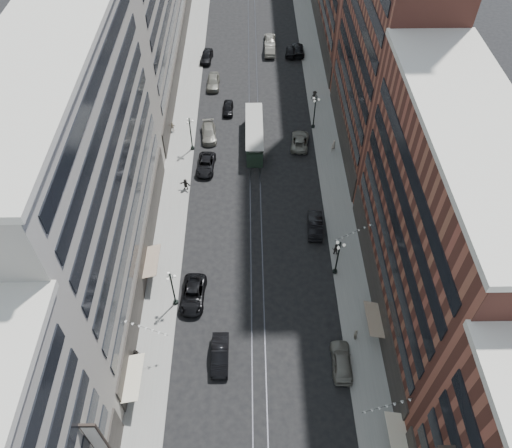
{
  "coord_description": "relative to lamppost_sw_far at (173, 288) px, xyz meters",
  "views": [
    {
      "loc": [
        -0.66,
        -3.03,
        47.72
      ],
      "look_at": [
        -0.07,
        35.43,
        5.0
      ],
      "focal_mm": 35.0,
      "sensor_mm": 36.0,
      "label": 1
    }
  ],
  "objects": [
    {
      "name": "car_4",
      "position": [
        17.6,
        -7.71,
        -2.25
      ],
      "size": [
        2.17,
        5.04,
        1.69
      ],
      "primitive_type": "imported",
      "rotation": [
        0.0,
        0.0,
        3.11
      ],
      "color": "slate",
      "rests_on": "ground"
    },
    {
      "name": "sidewalk_west",
      "position": [
        -1.8,
        42.0,
        -3.02
      ],
      "size": [
        4.0,
        180.0,
        0.15
      ],
      "primitive_type": "cube",
      "color": "gray",
      "rests_on": "ground"
    },
    {
      "name": "car_9",
      "position": [
        0.8,
        52.34,
        -2.26
      ],
      "size": [
        2.51,
        5.12,
        1.68
      ],
      "primitive_type": "imported",
      "rotation": [
        0.0,
        0.0,
        -0.11
      ],
      "color": "black",
      "rests_on": "ground"
    },
    {
      "name": "car_extra_2",
      "position": [
        16.34,
        54.23,
        -2.41
      ],
      "size": [
        2.56,
        4.97,
        1.38
      ],
      "primitive_type": "imported",
      "rotation": [
        0.0,
        0.0,
        3.0
      ],
      "color": "black",
      "rests_on": "ground"
    },
    {
      "name": "car_5",
      "position": [
        5.22,
        -6.81,
        -2.28
      ],
      "size": [
        1.74,
        4.97,
        1.64
      ],
      "primitive_type": "imported",
      "rotation": [
        0.0,
        0.0,
        -0.0
      ],
      "color": "black",
      "rests_on": "ground"
    },
    {
      "name": "lamppost_sw_far",
      "position": [
        0.0,
        0.0,
        0.0
      ],
      "size": [
        1.03,
        1.14,
        5.52
      ],
      "color": "black",
      "rests_on": "sidewalk_west"
    },
    {
      "name": "lamppost_se_mid",
      "position": [
        18.4,
        32.0,
        0.0
      ],
      "size": [
        1.03,
        1.14,
        5.52
      ],
      "color": "black",
      "rests_on": "sidewalk_east"
    },
    {
      "name": "car_13",
      "position": [
        5.08,
        36.43,
        -2.41
      ],
      "size": [
        1.69,
        4.08,
        1.38
      ],
      "primitive_type": "imported",
      "rotation": [
        0.0,
        0.0,
        -0.01
      ],
      "color": "black",
      "rests_on": "ground"
    },
    {
      "name": "car_7",
      "position": [
        2.22,
        22.72,
        -2.36
      ],
      "size": [
        2.81,
        5.45,
        1.47
      ],
      "primitive_type": "imported",
      "rotation": [
        0.0,
        0.0,
        -0.07
      ],
      "color": "black",
      "rests_on": "ground"
    },
    {
      "name": "lamppost_se_far",
      "position": [
        18.4,
        4.0,
        0.0
      ],
      "size": [
        1.03,
        1.14,
        5.52
      ],
      "color": "black",
      "rests_on": "sidewalk_east"
    },
    {
      "name": "pedestrian_6",
      "position": [
        -3.3,
        31.37,
        -2.13
      ],
      "size": [
        1.02,
        0.59,
        1.63
      ],
      "primitive_type": "imported",
      "rotation": [
        0.0,
        0.0,
        2.97
      ],
      "color": "beige",
      "rests_on": "sidewalk_west"
    },
    {
      "name": "pedestrian_7",
      "position": [
        18.72,
        6.84,
        -2.15
      ],
      "size": [
        0.84,
        0.57,
        1.6
      ],
      "primitive_type": "imported",
      "rotation": [
        0.0,
        0.0,
        2.95
      ],
      "color": "black",
      "rests_on": "sidewalk_east"
    },
    {
      "name": "building_west_mid",
      "position": [
        -7.8,
        5.0,
        10.9
      ],
      "size": [
        8.0,
        36.0,
        28.0
      ],
      "primitive_type": "cube",
      "color": "gray",
      "rests_on": "ground"
    },
    {
      "name": "ground",
      "position": [
        9.2,
        32.0,
        -3.1
      ],
      "size": [
        220.0,
        220.0,
        0.0
      ],
      "primitive_type": "plane",
      "color": "black",
      "rests_on": "ground"
    },
    {
      "name": "streetcar",
      "position": [
        9.2,
        28.46,
        -1.63
      ],
      "size": [
        2.54,
        11.49,
        3.18
      ],
      "color": "#1F3224",
      "rests_on": "ground"
    },
    {
      "name": "car_extra_0",
      "position": [
        2.4,
        43.93,
        -2.22
      ],
      "size": [
        2.18,
        5.19,
        1.75
      ],
      "primitive_type": "imported",
      "rotation": [
        0.0,
        0.0,
        -0.02
      ],
      "color": "slate",
      "rests_on": "ground"
    },
    {
      "name": "pedestrian_9",
      "position": [
        19.2,
        38.92,
        -1.98
      ],
      "size": [
        1.35,
        0.93,
        1.93
      ],
      "primitive_type": "imported",
      "rotation": [
        0.0,
        0.0,
        0.37
      ],
      "color": "black",
      "rests_on": "sidewalk_east"
    },
    {
      "name": "pedestrian_2",
      "position": [
        -3.3,
        -6.69,
        -2.15
      ],
      "size": [
        0.83,
        0.53,
        1.6
      ],
      "primitive_type": "imported",
      "rotation": [
        0.0,
        0.0,
        0.14
      ],
      "color": "black",
      "rests_on": "sidewalk_west"
    },
    {
      "name": "pedestrian_5",
      "position": [
        -0.3,
        18.48,
        -2.11
      ],
      "size": [
        1.61,
        0.92,
        1.67
      ],
      "primitive_type": "imported",
      "rotation": [
        0.0,
        0.0,
        -0.32
      ],
      "color": "black",
      "rests_on": "sidewalk_west"
    },
    {
      "name": "car_extra_1",
      "position": [
        12.54,
        58.67,
        -2.34
      ],
      "size": [
        2.24,
        5.24,
        1.5
      ],
      "primitive_type": "imported",
      "rotation": [
        0.0,
        0.0,
        3.11
      ],
      "color": "gray",
      "rests_on": "ground"
    },
    {
      "name": "pedestrian_4",
      "position": [
        19.46,
        -4.75,
        -2.18
      ],
      "size": [
        0.42,
        0.9,
        1.53
      ],
      "primitive_type": "imported",
      "rotation": [
        0.0,
        0.0,
        1.55
      ],
      "color": "#A69D8A",
      "rests_on": "sidewalk_east"
    },
    {
      "name": "rail_east",
      "position": [
        9.9,
        42.0,
        -3.09
      ],
      "size": [
        0.12,
        180.0,
        0.02
      ],
      "primitive_type": "cube",
      "color": "#2D2D33",
      "rests_on": "ground"
    },
    {
      "name": "lamppost_sw_mid",
      "position": [
        0.0,
        27.0,
        0.0
      ],
      "size": [
        1.03,
        1.14,
        5.52
      ],
      "color": "black",
      "rests_on": "sidewalk_west"
    },
    {
      "name": "building_east_tower",
      "position": [
        26.2,
        28.0,
        17.9
      ],
      "size": [
        8.0,
        26.0,
        42.0
      ],
      "primitive_type": "cube",
      "color": "brown",
      "rests_on": "ground"
    },
    {
      "name": "rail_west",
      "position": [
        8.5,
        42.0,
        -3.09
      ],
      "size": [
        0.12,
        180.0,
        0.02
      ],
      "primitive_type": "cube",
      "color": "#2D2D33",
      "rests_on": "ground"
    },
    {
      "name": "car_8",
      "position": [
        2.33,
        29.98,
        -2.33
      ],
      "size": [
        2.63,
        5.47,
        1.54
      ],
      "primitive_type": "imported",
      "rotation": [
        0.0,
        0.0,
        0.09
      ],
      "color": "slate",
      "rests_on": "ground"
    },
    {
      "name": "car_10",
      "position": [
        16.66,
        10.92,
        -2.26
      ],
      "size": [
        2.13,
        5.2,
        1.68
      ],
      "primitive_type": "imported",
      "rotation": [
        0.0,
        0.0,
        3.07
      ],
      "color": "black",
      "rests_on": "ground"
    },
    {
      "name": "building_east_mid",
      "position": [
        26.2,
        -0.0,
        8.9
      ],
      "size": [
        8.0,
        30.0,
        24.0
      ],
      "primitive_type": "cube",
      "color": "brown",
      "rests_on": "ground"
    },
    {
      "name": "pedestrian_8",
      "position": [
        20.79,
        26.26,
        -2.0
      ],
      "size": [
        0.81,
        0.7,
        1.88
      ],
      "primitive_type": "imported",
      "rotation": [
        0.0,
        0.0,
        3.57
      ],
      "color": "#C0B19F",
      "rests_on": "sidewalk_east"
    },
    {
      "name": "car_2",
      "position": [
        1.95,
        0.64,
        -2.31
      ],
      "size": [
        2.92,
        5.78,
        1.57
      ],
      "primitive_type": "imported",
      "rotation": [
        0.0,
        0.0,
        -0.06
      ],
      "color": "black",
      "rests_on": "ground"
    },
    {
      "name": "sidewalk_east",
      "position": [
        20.2,
        42.0,
        -3.02
      ],
      "size": [
        4.0,
        180.0,
        0.15
      ],
      "primitive_type": "cube",
      "color": "gray",
      "rests_on": "ground"
    },
    {
      "name": "car_12",
      "position": [
        17.6,
        54.61,
        -2.31
      ],
      "size": [
        2.26,
        5.45,
        1.57
      ],
      "primitive_type": "imported",
      "rotation": [
        0.0,
        0.0,
        3.15
      ],
      "color": "black",
      "rests_on": "ground"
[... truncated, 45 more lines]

